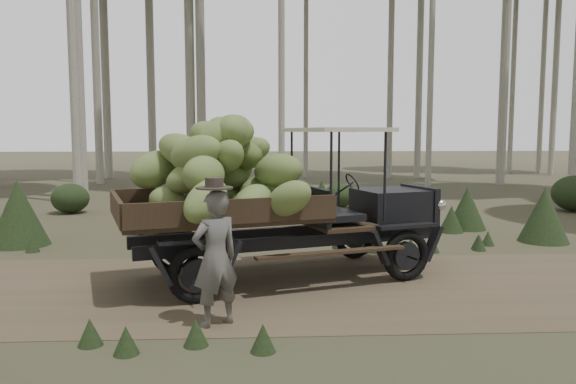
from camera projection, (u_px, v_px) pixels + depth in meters
name	position (u px, v px, depth m)	size (l,w,h in m)	color
ground	(316.00, 287.00, 8.24)	(120.00, 120.00, 0.00)	#473D2B
dirt_track	(316.00, 287.00, 8.24)	(70.00, 4.00, 0.01)	brown
banana_truck	(252.00, 182.00, 8.38)	(5.33, 3.39, 2.62)	black
farmer	(215.00, 256.00, 6.53)	(0.70, 0.65, 1.75)	#57534F
undergrowth	(245.00, 274.00, 6.96)	(21.98, 21.57, 1.37)	#233319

